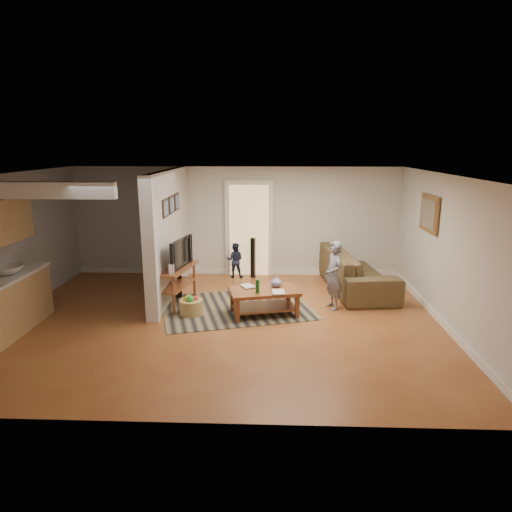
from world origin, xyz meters
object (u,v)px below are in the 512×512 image
at_px(coffee_table, 265,295).
at_px(speaker_left, 179,276).
at_px(child, 332,308).
at_px(toy_basket, 191,306).
at_px(speaker_right, 253,258).
at_px(sofa, 354,288).
at_px(toddler, 235,277).
at_px(tv_console, 177,271).

height_order(coffee_table, speaker_left, speaker_left).
xyz_separation_m(coffee_table, child, (1.26, 0.37, -0.37)).
bearing_deg(coffee_table, toy_basket, -177.33).
xyz_separation_m(speaker_left, child, (2.98, -0.50, -0.46)).
bearing_deg(coffee_table, speaker_right, 97.67).
xyz_separation_m(sofa, speaker_right, (-2.20, 0.72, 0.46)).
distance_m(coffee_table, speaker_right, 2.39).
height_order(child, toddler, child).
bearing_deg(toddler, speaker_right, -176.81).
height_order(tv_console, speaker_left, tv_console).
height_order(speaker_left, speaker_right, speaker_right).
distance_m(speaker_right, toddler, 0.62).
bearing_deg(speaker_right, toy_basket, -93.56).
xyz_separation_m(coffee_table, speaker_left, (-1.72, 0.87, 0.09)).
xyz_separation_m(child, toddler, (-1.99, 2.00, 0.00)).
xyz_separation_m(sofa, speaker_left, (-3.60, -0.78, 0.46)).
xyz_separation_m(coffee_table, tv_console, (-1.66, 0.43, 0.31)).
bearing_deg(sofa, toy_basket, 111.46).
xyz_separation_m(tv_console, toddler, (0.92, 1.94, -0.68)).
bearing_deg(toy_basket, speaker_right, 67.61).
height_order(speaker_right, child, speaker_right).
height_order(coffee_table, tv_console, tv_console).
bearing_deg(toy_basket, sofa, 28.12).
relative_size(sofa, speaker_right, 2.97).
xyz_separation_m(speaker_left, speaker_right, (1.40, 1.50, 0.01)).
relative_size(sofa, speaker_left, 3.01).
height_order(speaker_right, toddler, speaker_right).
relative_size(speaker_right, toddler, 1.15).
bearing_deg(sofa, speaker_left, 95.60).
height_order(sofa, toddler, same).
distance_m(tv_console, speaker_right, 2.37).
bearing_deg(child, tv_console, -108.94).
xyz_separation_m(tv_console, speaker_right, (1.34, 1.94, -0.22)).
height_order(speaker_left, child, speaker_left).
distance_m(speaker_left, child, 3.05).
relative_size(sofa, toy_basket, 6.51).
xyz_separation_m(sofa, coffee_table, (-1.88, -1.65, 0.37)).
xyz_separation_m(tv_console, child, (2.92, -0.06, -0.68)).
xyz_separation_m(speaker_right, toddler, (-0.41, 0.00, -0.46)).
bearing_deg(speaker_right, child, -32.88).
bearing_deg(speaker_left, toy_basket, -77.31).
bearing_deg(coffee_table, tv_console, 165.54).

